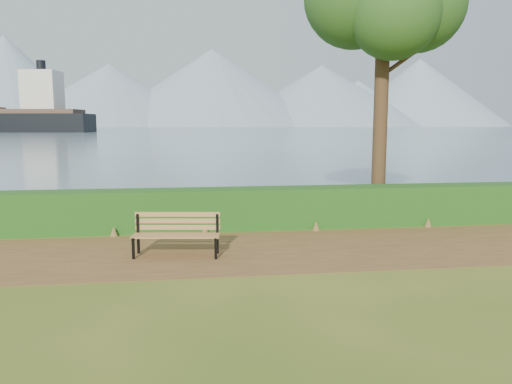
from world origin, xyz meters
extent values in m
plane|color=#3F5718|center=(0.00, 0.00, 0.00)|extent=(140.00, 140.00, 0.00)
cube|color=brown|center=(0.00, 0.30, 0.01)|extent=(40.00, 3.40, 0.01)
cube|color=#164D16|center=(0.00, 2.60, 0.50)|extent=(32.00, 0.85, 1.00)
cube|color=slate|center=(0.00, 260.00, 0.01)|extent=(700.00, 510.00, 0.00)
cone|color=#7C92A5|center=(-140.00, 410.00, 35.00)|extent=(140.00, 140.00, 70.00)
cone|color=#7C92A5|center=(-60.00, 395.00, 24.00)|extent=(160.00, 160.00, 48.00)
cone|color=#7C92A5|center=(20.00, 405.00, 31.00)|extent=(190.00, 190.00, 62.00)
cone|color=#7C92A5|center=(110.00, 400.00, 25.00)|extent=(170.00, 170.00, 50.00)
cone|color=#7C92A5|center=(200.00, 410.00, 29.00)|extent=(150.00, 150.00, 58.00)
cone|color=#7C92A5|center=(-10.00, 430.00, 17.50)|extent=(120.00, 120.00, 35.00)
cone|color=#7C92A5|center=(150.00, 425.00, 20.00)|extent=(130.00, 130.00, 40.00)
cube|color=black|center=(-2.55, 0.00, 0.21)|extent=(0.05, 0.06, 0.42)
cube|color=black|center=(-2.49, 0.41, 0.41)|extent=(0.05, 0.06, 0.81)
cube|color=black|center=(-2.52, 0.20, 0.40)|extent=(0.12, 0.49, 0.05)
cube|color=black|center=(-0.98, -0.23, 0.21)|extent=(0.05, 0.06, 0.42)
cube|color=black|center=(-0.92, 0.18, 0.41)|extent=(0.05, 0.06, 0.81)
cube|color=black|center=(-0.95, -0.02, 0.40)|extent=(0.12, 0.49, 0.05)
cube|color=olive|center=(-1.76, -0.09, 0.42)|extent=(1.69, 0.32, 0.03)
cube|color=olive|center=(-1.74, 0.03, 0.42)|extent=(1.69, 0.32, 0.03)
cube|color=olive|center=(-1.72, 0.15, 0.42)|extent=(1.69, 0.32, 0.03)
cube|color=olive|center=(-1.71, 0.27, 0.42)|extent=(1.69, 0.32, 0.03)
cube|color=olive|center=(-1.70, 0.32, 0.54)|extent=(1.69, 0.28, 0.10)
cube|color=olive|center=(-1.70, 0.32, 0.67)|extent=(1.69, 0.28, 0.10)
cube|color=olive|center=(-1.70, 0.32, 0.80)|extent=(1.69, 0.28, 0.10)
cylinder|color=#3A2218|center=(3.69, 3.40, 3.40)|extent=(0.38, 0.38, 6.80)
sphere|color=#1E4C19|center=(4.58, 3.31, 5.67)|extent=(2.46, 2.46, 2.46)
sphere|color=#1E4C19|center=(3.67, 2.69, 5.29)|extent=(2.27, 2.27, 2.27)
cylinder|color=#3A2218|center=(4.11, 3.40, 4.16)|extent=(0.99, 0.11, 0.74)
cylinder|color=#3A2218|center=(3.31, 3.50, 4.63)|extent=(0.77, 0.36, 0.68)
cube|color=silver|center=(-42.32, 142.86, 11.59)|extent=(10.56, 9.89, 11.58)
cylinder|color=black|center=(-42.32, 142.86, 18.43)|extent=(2.53, 2.53, 3.69)
camera|label=1|loc=(-1.48, -9.57, 2.60)|focal=35.00mm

